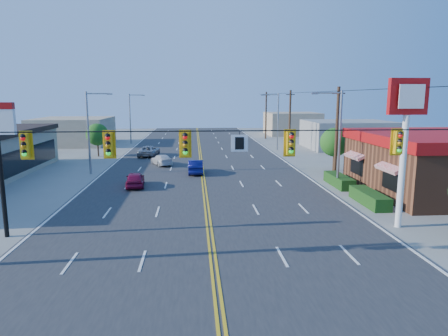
{
  "coord_description": "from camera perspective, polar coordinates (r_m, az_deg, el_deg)",
  "views": [
    {
      "loc": [
        -0.82,
        -17.49,
        7.46
      ],
      "look_at": [
        1.42,
        12.0,
        2.2
      ],
      "focal_mm": 32.0,
      "sensor_mm": 36.0,
      "label": 1
    }
  ],
  "objects": [
    {
      "name": "car_magenta",
      "position": [
        34.23,
        -12.58,
        -1.67
      ],
      "size": [
        1.84,
        3.82,
        1.26
      ],
      "primitive_type": "imported",
      "rotation": [
        0.0,
        0.0,
        3.24
      ],
      "color": "maroon",
      "rests_on": "ground"
    },
    {
      "name": "ground",
      "position": [
        19.04,
        -1.57,
        -13.0
      ],
      "size": [
        160.0,
        160.0,
        0.0
      ],
      "primitive_type": "plane",
      "color": "gray",
      "rests_on": "ground"
    },
    {
      "name": "bld_east_mid",
      "position": [
        62.1,
        17.28,
        4.59
      ],
      "size": [
        12.0,
        10.0,
        4.0
      ],
      "primitive_type": "cube",
      "color": "gray",
      "rests_on": "ground"
    },
    {
      "name": "utility_pole_far",
      "position": [
        72.74,
        6.01,
        7.47
      ],
      "size": [
        0.28,
        0.28,
        8.4
      ],
      "primitive_type": "cylinder",
      "color": "#47301E",
      "rests_on": "ground"
    },
    {
      "name": "utility_pole_near",
      "position": [
        37.94,
        15.79,
        4.78
      ],
      "size": [
        0.28,
        0.28,
        8.4
      ],
      "primitive_type": "cylinder",
      "color": "#47301E",
      "rests_on": "ground"
    },
    {
      "name": "car_white",
      "position": [
        44.66,
        -8.89,
        1.1
      ],
      "size": [
        2.98,
        4.29,
        1.15
      ],
      "primitive_type": "imported",
      "rotation": [
        0.0,
        0.0,
        3.53
      ],
      "color": "silver",
      "rests_on": "ground"
    },
    {
      "name": "tree_west",
      "position": [
        53.12,
        -17.65,
        4.58
      ],
      "size": [
        2.8,
        2.8,
        4.2
      ],
      "color": "#47301E",
      "rests_on": "ground"
    },
    {
      "name": "streetlight_sw",
      "position": [
        40.84,
        -18.56,
        5.43
      ],
      "size": [
        2.55,
        0.25,
        8.0
      ],
      "color": "gray",
      "rests_on": "ground"
    },
    {
      "name": "tree_kfc_rear",
      "position": [
        42.25,
        15.52,
        3.57
      ],
      "size": [
        2.94,
        2.94,
        4.41
      ],
      "color": "#47301E",
      "rests_on": "ground"
    },
    {
      "name": "utility_pole_mid",
      "position": [
        55.15,
        9.37,
        6.57
      ],
      "size": [
        0.28,
        0.28,
        8.4
      ],
      "primitive_type": "cylinder",
      "color": "#47301E",
      "rests_on": "ground"
    },
    {
      "name": "streetlight_ne",
      "position": [
        56.77,
        7.52,
        7.03
      ],
      "size": [
        2.55,
        0.25,
        8.0
      ],
      "color": "gray",
      "rests_on": "ground"
    },
    {
      "name": "car_blue",
      "position": [
        39.4,
        -4.11,
        0.13
      ],
      "size": [
        1.47,
        4.06,
        1.33
      ],
      "primitive_type": "imported",
      "rotation": [
        0.0,
        0.0,
        3.16
      ],
      "color": "#0E1154",
      "rests_on": "ground"
    },
    {
      "name": "signal_span",
      "position": [
        17.69,
        -2.04,
        1.71
      ],
      "size": [
        24.32,
        0.34,
        9.0
      ],
      "color": "#47301E",
      "rests_on": "ground"
    },
    {
      "name": "car_silver",
      "position": [
        51.67,
        -10.66,
        2.36
      ],
      "size": [
        2.62,
        4.95,
        1.33
      ],
      "primitive_type": "imported",
      "rotation": [
        0.0,
        0.0,
        3.05
      ],
      "color": "gray",
      "rests_on": "ground"
    },
    {
      "name": "road",
      "position": [
        38.23,
        -3.04,
        -1.13
      ],
      "size": [
        20.0,
        120.0,
        0.06
      ],
      "primitive_type": "cube",
      "color": "#2D2D30",
      "rests_on": "ground"
    },
    {
      "name": "kfc_pylon",
      "position": [
        24.57,
        24.55,
        5.87
      ],
      "size": [
        2.2,
        0.36,
        8.5
      ],
      "color": "white",
      "rests_on": "ground"
    },
    {
      "name": "streetlight_nw",
      "position": [
        66.31,
        -13.11,
        7.28
      ],
      "size": [
        2.55,
        0.25,
        8.0
      ],
      "color": "gray",
      "rests_on": "ground"
    },
    {
      "name": "bld_west_far",
      "position": [
        68.45,
        -20.69,
        4.95
      ],
      "size": [
        11.0,
        12.0,
        4.2
      ],
      "primitive_type": "cube",
      "color": "tan",
      "rests_on": "ground"
    },
    {
      "name": "bld_east_far",
      "position": [
        82.09,
        9.69,
        6.27
      ],
      "size": [
        10.0,
        10.0,
        4.4
      ],
      "primitive_type": "cube",
      "color": "tan",
      "rests_on": "ground"
    },
    {
      "name": "streetlight_se",
      "position": [
        33.69,
        15.88,
        4.69
      ],
      "size": [
        2.55,
        0.25,
        8.0
      ],
      "color": "gray",
      "rests_on": "ground"
    }
  ]
}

